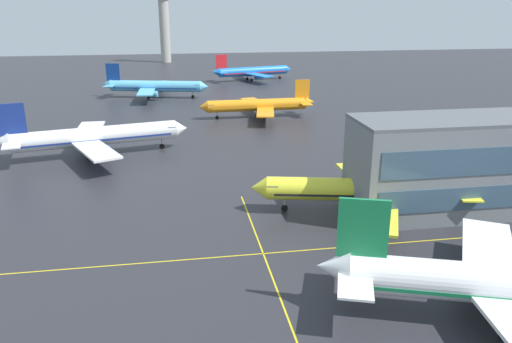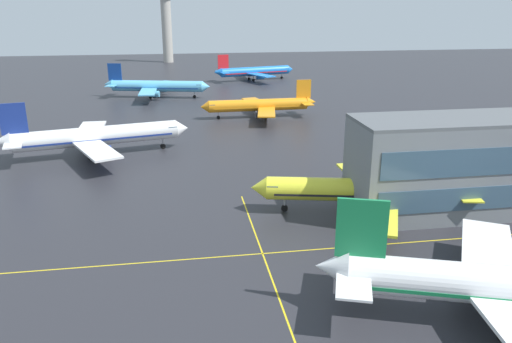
{
  "view_description": "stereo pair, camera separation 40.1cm",
  "coord_description": "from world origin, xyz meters",
  "px_view_note": "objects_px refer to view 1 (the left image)",
  "views": [
    {
      "loc": [
        -10.24,
        -24.41,
        29.99
      ],
      "look_at": [
        1.62,
        46.63,
        5.8
      ],
      "focal_mm": 35.24,
      "sensor_mm": 36.0,
      "label": 1
    },
    {
      "loc": [
        -9.85,
        -24.47,
        29.99
      ],
      "look_at": [
        1.62,
        46.63,
        5.8
      ],
      "focal_mm": 35.24,
      "sensor_mm": 36.0,
      "label": 2
    }
  ],
  "objects_px": {
    "airliner_third_row": "(94,137)",
    "airliner_far_right_stand": "(154,86)",
    "airliner_distant_taxiway": "(252,71)",
    "airliner_second_row": "(368,190)",
    "control_tower": "(164,19)",
    "airliner_far_left_stand": "(259,105)"
  },
  "relations": [
    {
      "from": "airliner_second_row",
      "to": "control_tower",
      "type": "height_order",
      "value": "control_tower"
    },
    {
      "from": "airliner_second_row",
      "to": "airliner_far_right_stand",
      "type": "bearing_deg",
      "value": 107.93
    },
    {
      "from": "airliner_third_row",
      "to": "airliner_distant_taxiway",
      "type": "bearing_deg",
      "value": 64.01
    },
    {
      "from": "airliner_third_row",
      "to": "airliner_distant_taxiway",
      "type": "distance_m",
      "value": 111.28
    },
    {
      "from": "airliner_third_row",
      "to": "airliner_far_right_stand",
      "type": "xyz_separation_m",
      "value": [
        10.43,
        66.49,
        -0.28
      ]
    },
    {
      "from": "airliner_far_left_stand",
      "to": "airliner_distant_taxiway",
      "type": "xyz_separation_m",
      "value": [
        9.36,
        69.36,
        0.26
      ]
    },
    {
      "from": "airliner_distant_taxiway",
      "to": "airliner_far_left_stand",
      "type": "bearing_deg",
      "value": -97.69
    },
    {
      "from": "airliner_distant_taxiway",
      "to": "airliner_far_right_stand",
      "type": "bearing_deg",
      "value": -138.83
    },
    {
      "from": "airliner_far_left_stand",
      "to": "airliner_far_right_stand",
      "type": "relative_size",
      "value": 0.91
    },
    {
      "from": "airliner_third_row",
      "to": "airliner_distant_taxiway",
      "type": "relative_size",
      "value": 1.11
    },
    {
      "from": "airliner_third_row",
      "to": "airliner_far_right_stand",
      "type": "relative_size",
      "value": 1.08
    },
    {
      "from": "airliner_far_right_stand",
      "to": "airliner_third_row",
      "type": "bearing_deg",
      "value": -98.91
    },
    {
      "from": "airliner_third_row",
      "to": "airliner_far_left_stand",
      "type": "xyz_separation_m",
      "value": [
        39.41,
        30.66,
        -0.66
      ]
    },
    {
      "from": "airliner_third_row",
      "to": "airliner_far_left_stand",
      "type": "relative_size",
      "value": 1.19
    },
    {
      "from": "airliner_far_right_stand",
      "to": "airliner_distant_taxiway",
      "type": "height_order",
      "value": "airliner_far_right_stand"
    },
    {
      "from": "airliner_third_row",
      "to": "airliner_far_right_stand",
      "type": "bearing_deg",
      "value": 81.09
    },
    {
      "from": "airliner_far_right_stand",
      "to": "control_tower",
      "type": "relative_size",
      "value": 0.93
    },
    {
      "from": "airliner_far_right_stand",
      "to": "airliner_distant_taxiway",
      "type": "bearing_deg",
      "value": 41.17
    },
    {
      "from": "airliner_far_left_stand",
      "to": "control_tower",
      "type": "relative_size",
      "value": 0.85
    },
    {
      "from": "airliner_distant_taxiway",
      "to": "control_tower",
      "type": "height_order",
      "value": "control_tower"
    },
    {
      "from": "airliner_far_left_stand",
      "to": "airliner_third_row",
      "type": "bearing_deg",
      "value": -142.11
    },
    {
      "from": "airliner_far_right_stand",
      "to": "airliner_distant_taxiway",
      "type": "relative_size",
      "value": 1.03
    }
  ]
}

